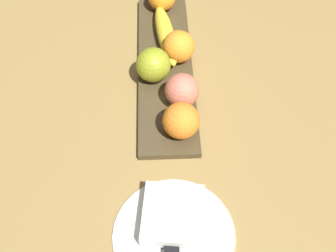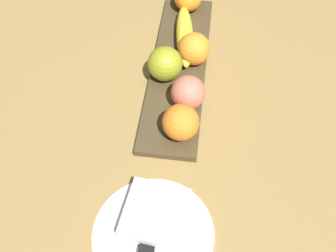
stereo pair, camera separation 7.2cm
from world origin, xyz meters
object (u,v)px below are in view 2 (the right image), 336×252
(peach, at_px, (188,93))
(folded_napkin, at_px, (155,214))
(banana, at_px, (185,35))
(fruit_tray, at_px, (179,67))
(dinner_plate, at_px, (153,233))
(orange_center, at_px, (194,49))
(apple, at_px, (165,64))
(orange_near_banana, at_px, (181,122))

(peach, distance_m, folded_napkin, 0.25)
(banana, bearing_deg, fruit_tray, 169.43)
(peach, bearing_deg, dinner_plate, 173.94)
(orange_center, xyz_separation_m, folded_napkin, (-0.37, 0.03, -0.03))
(fruit_tray, distance_m, folded_napkin, 0.35)
(fruit_tray, distance_m, banana, 0.08)
(apple, bearing_deg, orange_near_banana, -161.48)
(fruit_tray, xyz_separation_m, banana, (0.07, -0.00, 0.03))
(fruit_tray, xyz_separation_m, orange_center, (0.02, -0.03, 0.04))
(apple, xyz_separation_m, peach, (-0.07, -0.05, -0.00))
(banana, xyz_separation_m, orange_center, (-0.06, -0.03, 0.02))
(fruit_tray, height_order, orange_center, orange_center)
(orange_near_banana, distance_m, dinner_plate, 0.20)
(apple, height_order, folded_napkin, apple)
(fruit_tray, xyz_separation_m, apple, (-0.04, 0.03, 0.04))
(peach, xyz_separation_m, dinner_plate, (-0.27, 0.03, -0.04))
(orange_near_banana, relative_size, dinner_plate, 0.35)
(orange_center, height_order, peach, orange_center)
(apple, height_order, banana, apple)
(folded_napkin, bearing_deg, banana, -0.52)
(apple, bearing_deg, banana, -14.90)
(fruit_tray, bearing_deg, banana, -2.99)
(fruit_tray, distance_m, dinner_plate, 0.38)
(fruit_tray, relative_size, apple, 6.47)
(dinner_plate, bearing_deg, banana, -0.49)
(fruit_tray, height_order, dinner_plate, fruit_tray)
(orange_near_banana, xyz_separation_m, peach, (0.07, -0.01, -0.00))
(fruit_tray, xyz_separation_m, dinner_plate, (-0.38, 0.00, -0.00))
(apple, height_order, orange_near_banana, apple)
(banana, height_order, folded_napkin, banana)
(peach, bearing_deg, orange_near_banana, 175.15)
(banana, relative_size, orange_near_banana, 2.87)
(peach, xyz_separation_m, folded_napkin, (-0.25, 0.03, -0.03))
(banana, bearing_deg, peach, -179.78)
(apple, bearing_deg, peach, -141.99)
(banana, xyz_separation_m, dinner_plate, (-0.45, 0.00, -0.03))
(fruit_tray, relative_size, dinner_plate, 2.33)
(orange_center, relative_size, dinner_plate, 0.35)
(orange_near_banana, distance_m, peach, 0.07)
(orange_center, bearing_deg, dinner_plate, 175.77)
(fruit_tray, relative_size, orange_center, 6.71)
(orange_center, bearing_deg, orange_near_banana, 178.07)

